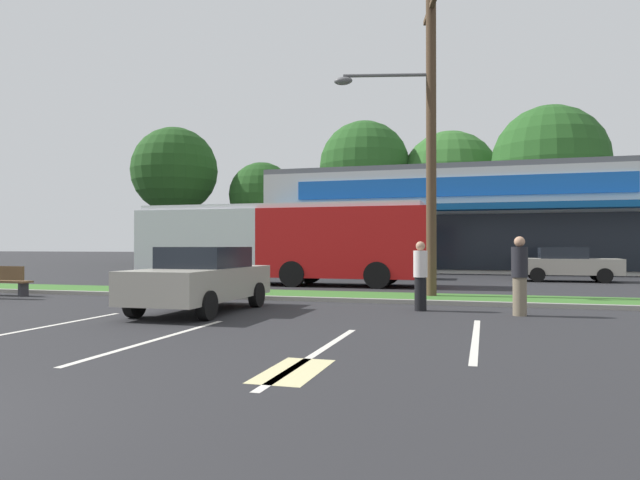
# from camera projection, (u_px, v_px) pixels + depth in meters

# --- Properties ---
(grass_median) EXTENTS (56.00, 2.20, 0.12)m
(grass_median) POSITION_uv_depth(u_px,v_px,m) (299.00, 295.00, 17.82)
(grass_median) COLOR #386B28
(grass_median) RESTS_ON ground_plane
(curb_lip) EXTENTS (56.00, 0.24, 0.12)m
(curb_lip) POSITION_uv_depth(u_px,v_px,m) (286.00, 298.00, 16.64)
(curb_lip) COLOR gray
(curb_lip) RESTS_ON ground_plane
(parking_stripe_0) EXTENTS (0.12, 4.80, 0.01)m
(parking_stripe_0) POSITION_uv_depth(u_px,v_px,m) (41.00, 327.00, 11.17)
(parking_stripe_0) COLOR silver
(parking_stripe_0) RESTS_ON ground_plane
(parking_stripe_1) EXTENTS (0.12, 4.80, 0.01)m
(parking_stripe_1) POSITION_uv_depth(u_px,v_px,m) (158.00, 339.00, 9.79)
(parking_stripe_1) COLOR silver
(parking_stripe_1) RESTS_ON ground_plane
(parking_stripe_2) EXTENTS (0.12, 4.80, 0.01)m
(parking_stripe_2) POSITION_uv_depth(u_px,v_px,m) (317.00, 353.00, 8.53)
(parking_stripe_2) COLOR silver
(parking_stripe_2) RESTS_ON ground_plane
(parking_stripe_3) EXTENTS (0.12, 4.80, 0.01)m
(parking_stripe_3) POSITION_uv_depth(u_px,v_px,m) (476.00, 338.00, 9.90)
(parking_stripe_3) COLOR silver
(parking_stripe_3) RESTS_ON ground_plane
(lot_arrow) EXTENTS (0.70, 1.60, 0.01)m
(lot_arrow) POSITION_uv_depth(u_px,v_px,m) (293.00, 371.00, 7.31)
(lot_arrow) COLOR beige
(lot_arrow) RESTS_ON ground_plane
(storefront_building) EXTENTS (23.12, 12.52, 6.27)m
(storefront_building) POSITION_uv_depth(u_px,v_px,m) (460.00, 222.00, 37.50)
(storefront_building) COLOR beige
(storefront_building) RESTS_ON ground_plane
(tree_far_left) EXTENTS (7.67, 7.67, 12.16)m
(tree_far_left) POSITION_uv_depth(u_px,v_px,m) (175.00, 170.00, 51.42)
(tree_far_left) COLOR #473323
(tree_far_left) RESTS_ON ground_plane
(tree_left) EXTENTS (5.77, 5.77, 8.92)m
(tree_left) POSITION_uv_depth(u_px,v_px,m) (262.00, 195.00, 50.61)
(tree_left) COLOR #473323
(tree_left) RESTS_ON ground_plane
(tree_mid_left) EXTENTS (7.55, 7.55, 12.09)m
(tree_mid_left) POSITION_uv_depth(u_px,v_px,m) (364.00, 166.00, 48.49)
(tree_mid_left) COLOR #473323
(tree_mid_left) RESTS_ON ground_plane
(tree_mid) EXTENTS (8.19, 8.19, 11.17)m
(tree_mid) POSITION_uv_depth(u_px,v_px,m) (450.00, 180.00, 48.12)
(tree_mid) COLOR #473323
(tree_mid) RESTS_ON ground_plane
(tree_mid_right) EXTENTS (8.35, 8.35, 11.87)m
(tree_mid_right) POSITION_uv_depth(u_px,v_px,m) (550.00, 163.00, 42.17)
(tree_mid_right) COLOR #473323
(tree_mid_right) RESTS_ON ground_plane
(utility_pole) EXTENTS (3.15, 2.37, 9.24)m
(utility_pole) POSITION_uv_depth(u_px,v_px,m) (426.00, 132.00, 16.98)
(utility_pole) COLOR #4C3826
(utility_pole) RESTS_ON ground_plane
(city_bus) EXTENTS (12.06, 2.70, 3.25)m
(city_bus) POSITION_uv_depth(u_px,v_px,m) (281.00, 241.00, 23.43)
(city_bus) COLOR #B71414
(city_bus) RESTS_ON ground_plane
(bus_stop_bench) EXTENTS (1.60, 0.45, 0.95)m
(bus_stop_bench) POSITION_uv_depth(u_px,v_px,m) (6.00, 280.00, 18.14)
(bus_stop_bench) COLOR brown
(bus_stop_bench) RESTS_ON ground_plane
(car_0) EXTENTS (4.41, 1.96, 1.60)m
(car_0) POSITION_uv_depth(u_px,v_px,m) (260.00, 260.00, 30.30)
(car_0) COLOR #9E998C
(car_0) RESTS_ON ground_plane
(car_1) EXTENTS (4.29, 1.90, 1.51)m
(car_1) POSITION_uv_depth(u_px,v_px,m) (567.00, 264.00, 25.36)
(car_1) COLOR #9E998C
(car_1) RESTS_ON ground_plane
(car_2) EXTENTS (4.27, 1.89, 1.46)m
(car_2) POSITION_uv_depth(u_px,v_px,m) (388.00, 263.00, 27.65)
(car_2) COLOR #515459
(car_2) RESTS_ON ground_plane
(car_3) EXTENTS (1.99, 4.46, 1.56)m
(car_3) POSITION_uv_depth(u_px,v_px,m) (201.00, 279.00, 13.84)
(car_3) COLOR #9E998C
(car_3) RESTS_ON ground_plane
(pedestrian_near_bench) EXTENTS (0.34, 0.34, 1.70)m
(pedestrian_near_bench) POSITION_uv_depth(u_px,v_px,m) (420.00, 276.00, 14.05)
(pedestrian_near_bench) COLOR black
(pedestrian_near_bench) RESTS_ON ground_plane
(pedestrian_mid) EXTENTS (0.36, 0.36, 1.81)m
(pedestrian_mid) POSITION_uv_depth(u_px,v_px,m) (520.00, 276.00, 13.06)
(pedestrian_mid) COLOR #726651
(pedestrian_mid) RESTS_ON ground_plane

